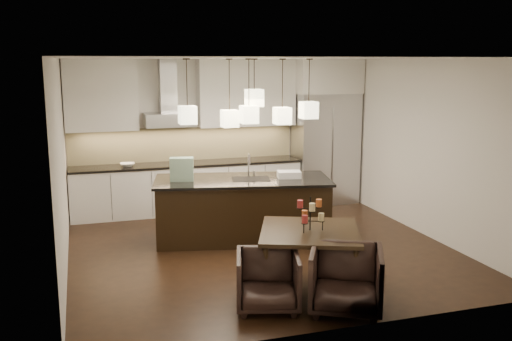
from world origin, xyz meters
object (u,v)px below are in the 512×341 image
object	(u,v)px
island_body	(243,210)
dining_table	(309,258)
refrigerator	(325,148)
armchair_left	(268,281)
armchair_right	(346,280)

from	to	relation	value
island_body	dining_table	bearing A→B (deg)	-70.85
refrigerator	armchair_left	xyz separation A→B (m)	(-2.66, -4.42, -0.75)
refrigerator	island_body	bearing A→B (deg)	-140.13
dining_table	refrigerator	bearing A→B (deg)	85.41
refrigerator	armchair_right	size ratio (longest dim) A/B	2.65
refrigerator	armchair_left	bearing A→B (deg)	-121.02
island_body	dining_table	size ratio (longest dim) A/B	2.19
refrigerator	island_body	world-z (taller)	refrigerator
refrigerator	armchair_right	distance (m)	5.14
island_body	armchair_right	world-z (taller)	island_body
refrigerator	island_body	size ratio (longest dim) A/B	0.82
island_body	armchair_left	xyz separation A→B (m)	(-0.44, -2.57, -0.13)
armchair_right	refrigerator	bearing A→B (deg)	95.83
island_body	armchair_left	size ratio (longest dim) A/B	3.63
dining_table	island_body	bearing A→B (deg)	119.12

